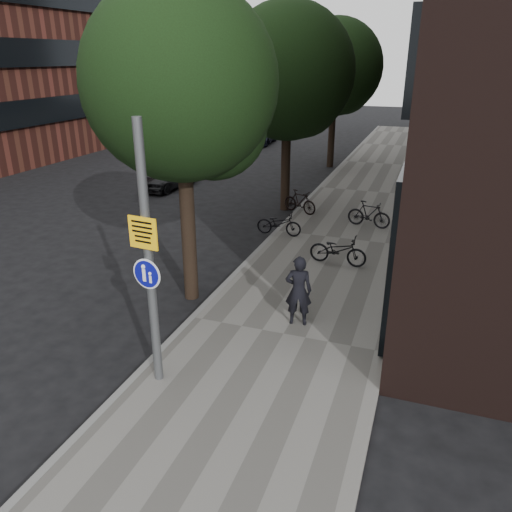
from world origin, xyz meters
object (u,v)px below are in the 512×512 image
at_px(parked_bike_facade_near, 338,250).
at_px(parked_car_near, 169,176).
at_px(pedestrian, 298,291).
at_px(signpost, 149,259).

xyz_separation_m(parked_bike_facade_near, parked_car_near, (-9.37, 6.85, 0.02)).
bearing_deg(parked_car_near, pedestrian, -44.00).
height_order(pedestrian, parked_car_near, pedestrian).
xyz_separation_m(signpost, parked_bike_facade_near, (2.13, 6.74, -2.01)).
bearing_deg(parked_car_near, parked_bike_facade_near, -30.93).
height_order(pedestrian, parked_bike_facade_near, pedestrian).
bearing_deg(parked_bike_facade_near, signpost, 166.17).
distance_m(signpost, parked_bike_facade_near, 7.35).
relative_size(signpost, parked_car_near, 1.41).
height_order(parked_bike_facade_near, parked_car_near, parked_car_near).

